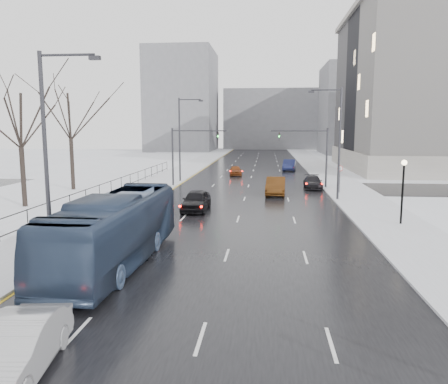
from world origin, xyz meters
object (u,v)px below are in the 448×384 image
(mast_signal_right, at_px, (317,150))
(sedan_center_far, at_px, (235,170))
(streetlight_r_mid, at_px, (337,138))
(sedan_center_near, at_px, (196,201))
(mast_signal_left, at_px, (182,150))
(bus, at_px, (116,230))
(no_uturn_sign, at_px, (340,171))
(streetlight_l_near, at_px, (50,147))
(sedan_left_near, at_px, (17,349))
(lamppost_r_mid, at_px, (403,182))
(sedan_right_near, at_px, (276,186))
(streetlight_l_far, at_px, (181,135))
(sedan_right_distant, at_px, (289,165))
(tree_park_d, at_px, (25,208))
(tree_park_e, at_px, (74,190))
(sedan_right_far, at_px, (313,182))

(mast_signal_right, xyz_separation_m, sedan_center_far, (-9.57, 11.93, -3.39))
(streetlight_r_mid, xyz_separation_m, sedan_center_near, (-11.67, -6.15, -4.77))
(mast_signal_left, xyz_separation_m, bus, (2.19, -27.96, -2.37))
(no_uturn_sign, bearing_deg, streetlight_l_near, -125.89)
(sedan_left_near, relative_size, bus, 0.38)
(streetlight_l_near, relative_size, lamppost_r_mid, 2.34)
(mast_signal_left, bearing_deg, sedan_left_near, -85.69)
(bus, xyz_separation_m, sedan_right_near, (8.04, 22.80, -0.83))
(lamppost_r_mid, xyz_separation_m, sedan_right_near, (-8.09, 12.84, -2.04))
(streetlight_l_far, distance_m, sedan_center_near, 19.34)
(mast_signal_left, height_order, sedan_right_distant, mast_signal_left)
(lamppost_r_mid, height_order, mast_signal_right, mast_signal_right)
(tree_park_d, xyz_separation_m, mast_signal_right, (25.13, 14.00, 4.11))
(streetlight_r_mid, relative_size, sedan_right_distant, 1.96)
(lamppost_r_mid, height_order, sedan_center_near, lamppost_r_mid)
(sedan_center_near, bearing_deg, sedan_left_near, -91.24)
(streetlight_r_mid, distance_m, sedan_left_near, 32.47)
(streetlight_l_far, height_order, sedan_center_near, streetlight_l_far)
(lamppost_r_mid, bearing_deg, sedan_right_near, 122.23)
(tree_park_d, height_order, sedan_center_far, tree_park_d)
(tree_park_e, distance_m, mast_signal_right, 26.16)
(sedan_left_near, height_order, sedan_right_near, sedan_right_near)
(sedan_center_near, distance_m, sedan_right_distant, 34.92)
(streetlight_l_far, bearing_deg, no_uturn_sign, -24.73)
(sedan_right_far, bearing_deg, mast_signal_right, 48.14)
(streetlight_l_near, bearing_deg, sedan_center_far, 81.56)
(sedan_center_near, relative_size, sedan_right_distant, 0.94)
(tree_park_d, bearing_deg, sedan_right_distant, 55.30)
(tree_park_e, bearing_deg, bus, -61.41)
(sedan_center_far, bearing_deg, streetlight_l_near, -105.15)
(bus, xyz_separation_m, sedan_center_far, (2.89, 39.89, -1.02))
(sedan_center_far, bearing_deg, sedan_right_far, -59.80)
(bus, bearing_deg, mast_signal_right, 67.16)
(sedan_right_near, height_order, sedan_right_far, sedan_right_near)
(tree_park_d, bearing_deg, tree_park_e, 92.29)
(mast_signal_right, distance_m, mast_signal_left, 14.65)
(tree_park_e, relative_size, bus, 1.11)
(streetlight_l_far, relative_size, sedan_center_far, 2.53)
(streetlight_l_near, bearing_deg, sedan_right_far, 61.27)
(tree_park_d, height_order, mast_signal_right, mast_signal_right)
(sedan_right_distant, bearing_deg, sedan_center_near, -98.44)
(streetlight_r_mid, relative_size, sedan_right_far, 2.16)
(streetlight_l_far, relative_size, mast_signal_left, 1.54)
(streetlight_l_near, xyz_separation_m, sedan_center_far, (5.92, 39.92, -4.90))
(lamppost_r_mid, height_order, mast_signal_left, mast_signal_left)
(streetlight_l_near, bearing_deg, streetlight_r_mid, 50.76)
(tree_park_e, distance_m, sedan_right_distant, 33.43)
(tree_park_e, relative_size, sedan_left_near, 2.95)
(streetlight_l_far, bearing_deg, sedan_center_near, -75.58)
(sedan_right_far, bearing_deg, tree_park_d, -149.52)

